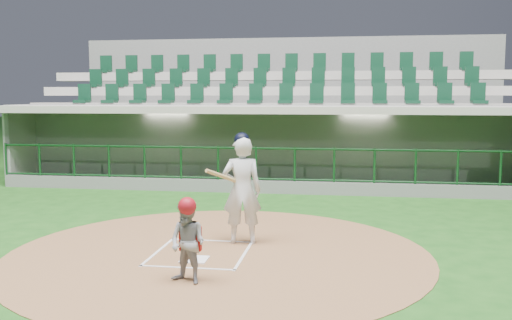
{
  "coord_description": "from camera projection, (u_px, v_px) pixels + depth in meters",
  "views": [
    {
      "loc": [
        2.37,
        -9.5,
        2.67
      ],
      "look_at": [
        0.51,
        2.6,
        1.3
      ],
      "focal_mm": 40.0,
      "sensor_mm": 36.0,
      "label": 1
    }
  ],
  "objects": [
    {
      "name": "home_plate",
      "position": [
        194.0,
        259.0,
        9.3
      ],
      "size": [
        0.43,
        0.43,
        0.02
      ],
      "primitive_type": "cube",
      "color": "white",
      "rests_on": "dirt_circle"
    },
    {
      "name": "dirt_circle",
      "position": [
        219.0,
        253.0,
        9.75
      ],
      "size": [
        7.2,
        7.2,
        0.01
      ],
      "primitive_type": "cylinder",
      "color": "brown",
      "rests_on": "ground"
    },
    {
      "name": "batter",
      "position": [
        242.0,
        189.0,
        10.28
      ],
      "size": [
        0.93,
        0.94,
        2.02
      ],
      "color": "silver",
      "rests_on": "dirt_circle"
    },
    {
      "name": "catcher",
      "position": [
        188.0,
        241.0,
        8.11
      ],
      "size": [
        0.69,
        0.62,
        1.25
      ],
      "color": "gray",
      "rests_on": "dirt_circle"
    },
    {
      "name": "batter_box_chalk",
      "position": [
        201.0,
        253.0,
        9.69
      ],
      "size": [
        1.55,
        1.8,
        0.01
      ],
      "color": "white",
      "rests_on": "ground"
    },
    {
      "name": "ground",
      "position": [
        205.0,
        249.0,
        9.99
      ],
      "size": [
        120.0,
        120.0,
        0.0
      ],
      "primitive_type": "plane",
      "color": "#194A15",
      "rests_on": "ground"
    },
    {
      "name": "seating_deck",
      "position": [
        277.0,
        131.0,
        20.54
      ],
      "size": [
        17.0,
        6.72,
        5.15
      ],
      "color": "slate",
      "rests_on": "ground"
    },
    {
      "name": "dugout_structure",
      "position": [
        269.0,
        152.0,
        17.54
      ],
      "size": [
        16.4,
        3.7,
        3.0
      ],
      "color": "slate",
      "rests_on": "ground"
    }
  ]
}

